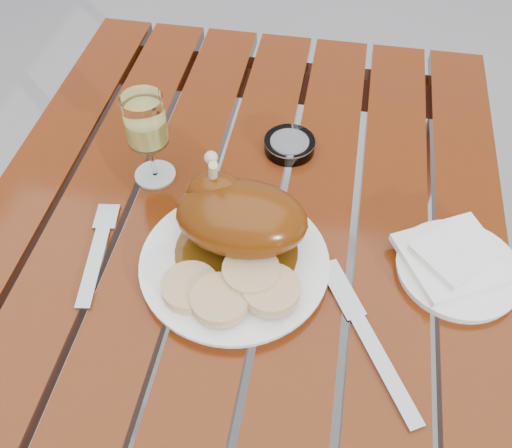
{
  "coord_description": "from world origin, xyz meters",
  "views": [
    {
      "loc": [
        0.13,
        -0.47,
        1.41
      ],
      "look_at": [
        0.03,
        0.05,
        0.78
      ],
      "focal_mm": 40.0,
      "sensor_mm": 36.0,
      "label": 1
    }
  ],
  "objects_px": {
    "table": "(235,378)",
    "ashtray": "(289,145)",
    "side_plate": "(458,269)",
    "dinner_plate": "(235,264)",
    "wine_glass": "(149,139)"
  },
  "relations": [
    {
      "from": "table",
      "to": "ashtray",
      "type": "distance_m",
      "value": 0.46
    },
    {
      "from": "ashtray",
      "to": "table",
      "type": "bearing_deg",
      "value": -102.07
    },
    {
      "from": "table",
      "to": "side_plate",
      "type": "relative_size",
      "value": 6.91
    },
    {
      "from": "dinner_plate",
      "to": "table",
      "type": "bearing_deg",
      "value": 151.1
    },
    {
      "from": "table",
      "to": "wine_glass",
      "type": "height_order",
      "value": "wine_glass"
    },
    {
      "from": "wine_glass",
      "to": "ashtray",
      "type": "height_order",
      "value": "wine_glass"
    },
    {
      "from": "dinner_plate",
      "to": "ashtray",
      "type": "height_order",
      "value": "ashtray"
    },
    {
      "from": "side_plate",
      "to": "dinner_plate",
      "type": "bearing_deg",
      "value": -171.39
    },
    {
      "from": "wine_glass",
      "to": "table",
      "type": "bearing_deg",
      "value": -44.83
    },
    {
      "from": "dinner_plate",
      "to": "side_plate",
      "type": "bearing_deg",
      "value": 8.61
    },
    {
      "from": "ashtray",
      "to": "wine_glass",
      "type": "bearing_deg",
      "value": -154.26
    },
    {
      "from": "table",
      "to": "wine_glass",
      "type": "relative_size",
      "value": 7.72
    },
    {
      "from": "dinner_plate",
      "to": "ashtray",
      "type": "distance_m",
      "value": 0.26
    },
    {
      "from": "wine_glass",
      "to": "ashtray",
      "type": "distance_m",
      "value": 0.24
    },
    {
      "from": "dinner_plate",
      "to": "wine_glass",
      "type": "relative_size",
      "value": 1.72
    }
  ]
}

